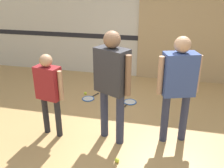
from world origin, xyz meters
name	(u,v)px	position (x,y,z in m)	size (l,w,h in m)	color
ground_plane	(121,137)	(0.00, 0.00, 0.00)	(16.00, 16.00, 0.00)	tan
wall_back	(144,15)	(0.00, 2.86, 1.60)	(16.00, 0.07, 3.20)	beige
wall_panel	(188,38)	(1.09, 2.80, 1.09)	(2.41, 0.05, 2.18)	tan
person_instructor	(112,76)	(-0.14, -0.07, 1.09)	(0.61, 0.46, 1.76)	#2D334C
person_student_left	(49,87)	(-1.13, -0.15, 0.86)	(0.52, 0.29, 1.38)	#232328
person_student_right	(179,80)	(0.82, 0.12, 1.04)	(0.61, 0.40, 1.69)	#2D334C
racket_spare_on_floor	(89,98)	(-0.95, 1.24, 0.01)	(0.35, 0.49, 0.03)	blue
racket_second_spare	(130,102)	(-0.06, 1.25, 0.01)	(0.35, 0.50, 0.03)	blue
tennis_ball_near_instructor	(117,160)	(0.06, -0.62, 0.03)	(0.07, 0.07, 0.07)	#CCE038
tennis_ball_by_spare_racket	(85,93)	(-1.09, 1.42, 0.03)	(0.07, 0.07, 0.07)	#CCE038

